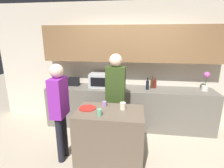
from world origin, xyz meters
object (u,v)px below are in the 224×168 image
bottle_2 (155,84)px  cup_2 (104,104)px  microwave (102,80)px  potted_plant (206,81)px  bottle_1 (152,83)px  person_left (116,92)px  toaster (73,82)px  person_center (59,106)px  cup_1 (99,112)px  bottle_0 (147,85)px  cup_0 (123,106)px  plate_on_island (88,108)px

bottle_2 → cup_2: bearing=-127.3°
microwave → potted_plant: bearing=0.0°
bottle_1 → person_left: person_left is taller
microwave → potted_plant: (2.18, 0.00, 0.05)m
toaster → bottle_2: 1.83m
cup_2 → person_center: size_ratio=0.05×
bottle_1 → cup_1: bottle_1 is taller
bottle_2 → cup_1: (-0.91, -1.53, -0.03)m
bottle_1 → cup_2: (-0.84, -1.18, -0.05)m
toaster → bottle_0: bottle_0 is taller
cup_1 → person_center: size_ratio=0.06×
person_center → cup_0: bearing=95.2°
person_center → plate_on_island: bearing=95.3°
cup_1 → person_left: person_left is taller
bottle_0 → person_left: 0.88m
plate_on_island → cup_2: 0.28m
toaster → potted_plant: 2.84m
potted_plant → microwave: bearing=-180.0°
microwave → toaster: (-0.66, 0.00, -0.06)m
toaster → cup_1: (0.92, -1.49, -0.03)m
cup_0 → cup_1: size_ratio=1.14×
cup_1 → person_left: (0.14, 0.75, 0.06)m
person_center → person_left: bearing=125.8°
bottle_2 → cup_1: 1.78m
toaster → cup_0: toaster is taller
bottle_0 → bottle_2: bottle_0 is taller
person_left → bottle_2: bearing=-133.0°
microwave → cup_0: (0.57, -1.23, -0.08)m
bottle_1 → plate_on_island: size_ratio=1.02×
microwave → bottle_0: (1.00, -0.09, -0.05)m
plate_on_island → cup_1: 0.31m
microwave → bottle_2: 1.17m
bottle_1 → plate_on_island: bearing=-129.3°
toaster → bottle_1: (1.76, 0.03, 0.01)m
toaster → cup_0: size_ratio=2.39×
plate_on_island → cup_2: cup_2 is taller
bottle_2 → person_left: person_left is taller
cup_0 → person_left: bearing=109.1°
bottle_2 → person_left: 1.09m
plate_on_island → cup_0: cup_0 is taller
bottle_0 → person_center: bearing=-138.9°
potted_plant → plate_on_island: bearing=-149.3°
bottle_0 → plate_on_island: size_ratio=1.00×
bottle_2 → bottle_0: bearing=-142.1°
microwave → cup_0: 1.36m
plate_on_island → cup_0: 0.55m
plate_on_island → cup_2: size_ratio=3.38×
bottle_1 → person_center: bearing=-138.1°
bottle_2 → plate_on_island: size_ratio=0.87×
cup_0 → cup_1: cup_0 is taller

